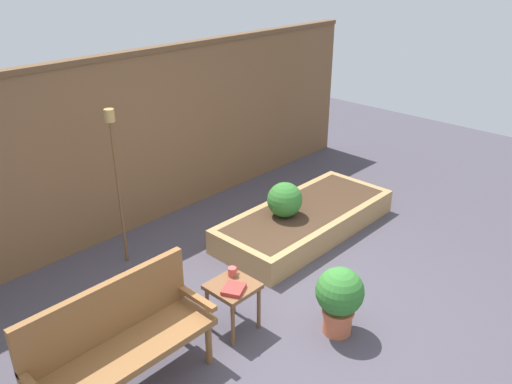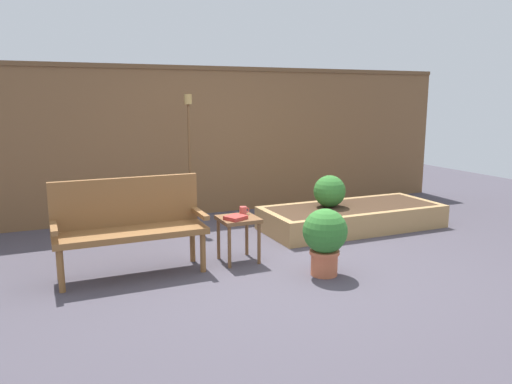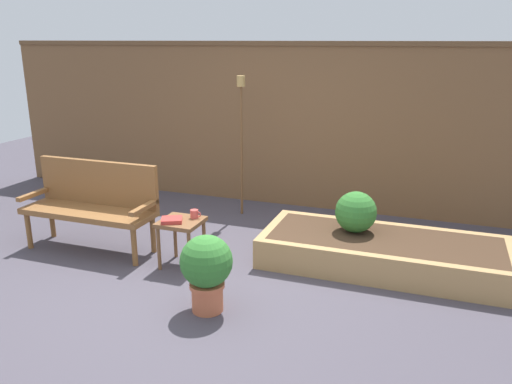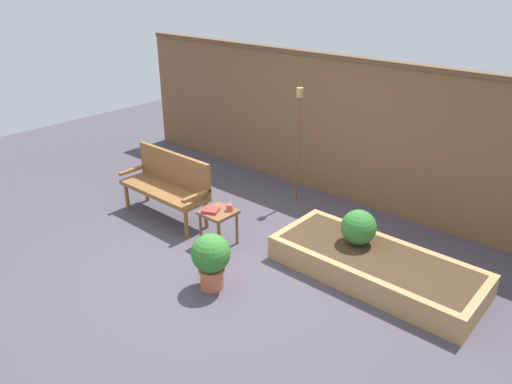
{
  "view_description": "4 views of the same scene",
  "coord_description": "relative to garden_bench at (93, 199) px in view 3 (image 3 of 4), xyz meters",
  "views": [
    {
      "loc": [
        -2.97,
        -2.49,
        3.19
      ],
      "look_at": [
        0.54,
        0.83,
        0.92
      ],
      "focal_mm": 36.46,
      "sensor_mm": 36.0,
      "label": 1
    },
    {
      "loc": [
        -2.21,
        -4.43,
        1.72
      ],
      "look_at": [
        -0.04,
        0.48,
        0.7
      ],
      "focal_mm": 34.98,
      "sensor_mm": 36.0,
      "label": 2
    },
    {
      "loc": [
        1.98,
        -3.92,
        2.18
      ],
      "look_at": [
        0.19,
        1.02,
        0.62
      ],
      "focal_mm": 36.09,
      "sensor_mm": 36.0,
      "label": 3
    },
    {
      "loc": [
        3.66,
        -3.55,
        3.27
      ],
      "look_at": [
        0.24,
        0.37,
        0.89
      ],
      "focal_mm": 34.3,
      "sensor_mm": 36.0,
      "label": 4
    }
  ],
  "objects": [
    {
      "name": "cup_on_table",
      "position": [
        1.21,
        -0.01,
        -0.02
      ],
      "size": [
        0.11,
        0.08,
        0.09
      ],
      "color": "#CC4C47",
      "rests_on": "side_table"
    },
    {
      "name": "tiki_torch",
      "position": [
        1.08,
        1.58,
        0.65
      ],
      "size": [
        0.1,
        0.1,
        1.76
      ],
      "color": "brown",
      "rests_on": "ground_plane"
    },
    {
      "name": "fence_back",
      "position": [
        1.43,
        2.19,
        0.55
      ],
      "size": [
        8.4,
        0.14,
        2.16
      ],
      "color": "brown",
      "rests_on": "ground_plane"
    },
    {
      "name": "book_on_table",
      "position": [
        1.05,
        -0.19,
        -0.05
      ],
      "size": [
        0.25,
        0.24,
        0.04
      ],
      "primitive_type": "cube",
      "rotation": [
        0.0,
        0.0,
        0.46
      ],
      "color": "#B2332D",
      "rests_on": "side_table"
    },
    {
      "name": "garden_bench",
      "position": [
        0.0,
        0.0,
        0.0
      ],
      "size": [
        1.44,
        0.48,
        0.94
      ],
      "color": "brown",
      "rests_on": "ground_plane"
    },
    {
      "name": "potted_boxwood",
      "position": [
        1.72,
        -0.84,
        -0.16
      ],
      "size": [
        0.44,
        0.44,
        0.66
      ],
      "color": "#C66642",
      "rests_on": "ground_plane"
    },
    {
      "name": "side_table",
      "position": [
        1.11,
        -0.11,
        -0.15
      ],
      "size": [
        0.4,
        0.4,
        0.48
      ],
      "color": "brown",
      "rests_on": "ground_plane"
    },
    {
      "name": "raised_planter_bed",
      "position": [
        3.0,
        0.54,
        -0.39
      ],
      "size": [
        2.4,
        1.0,
        0.3
      ],
      "color": "#AD8451",
      "rests_on": "ground_plane"
    },
    {
      "name": "shrub_near_bench",
      "position": [
        2.69,
        0.63,
        -0.04
      ],
      "size": [
        0.42,
        0.42,
        0.42
      ],
      "color": "brown",
      "rests_on": "raised_planter_bed"
    },
    {
      "name": "ground_plane",
      "position": [
        1.43,
        -0.41,
        -0.54
      ],
      "size": [
        14.0,
        14.0,
        0.0
      ],
      "primitive_type": "plane",
      "color": "#47424C"
    }
  ]
}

